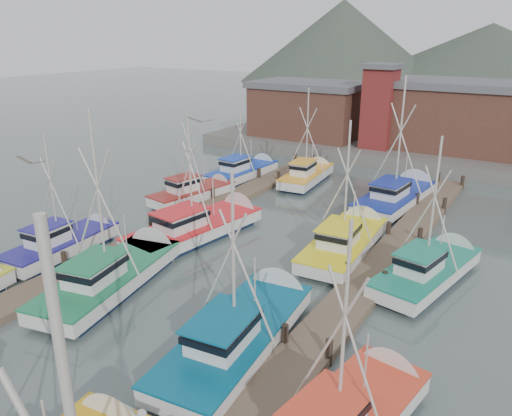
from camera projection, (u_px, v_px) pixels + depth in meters
The scene contains 20 objects.
ground at pixel (201, 293), 25.69m from camera, with size 260.00×260.00×0.00m, color #485655.
dock_left at pixel (153, 236), 32.32m from camera, with size 2.30×46.00×1.50m.
dock_right at pixel (359, 292), 25.41m from camera, with size 2.30×46.00×1.50m.
quay at pixel (405, 148), 55.21m from camera, with size 44.00×16.00×1.20m, color slate.
shed_left at pixel (309, 109), 57.79m from camera, with size 12.72×8.48×6.20m.
shed_center at pixel (468, 115), 50.89m from camera, with size 14.84×9.54×6.90m.
lookout_tower at pixel (379, 106), 51.34m from camera, with size 3.60×3.60×8.50m.
distant_hills at pixel (449, 84), 130.47m from camera, with size 175.00×140.00×42.00m.
boat_4 at pixel (117, 274), 26.27m from camera, with size 4.87×10.28×10.35m.
boat_5 at pixel (243, 330), 21.27m from camera, with size 4.11×10.33×8.81m.
boat_6 at pixel (68, 242), 30.17m from camera, with size 3.28×8.04×8.06m.
boat_8 at pixel (202, 226), 32.76m from camera, with size 4.63×10.66×8.87m.
boat_9 at pixel (347, 241), 30.41m from camera, with size 3.65×9.59×8.97m.
boat_10 at pixel (197, 192), 39.57m from camera, with size 3.71×8.08×8.37m.
boat_11 at pixel (431, 269), 26.78m from camera, with size 4.32×9.09×8.73m.
boat_12 at pixel (308, 175), 44.48m from camera, with size 3.55×8.37×9.00m.
boat_13 at pixel (398, 196), 38.79m from camera, with size 4.33×10.43×10.78m.
boat_14 at pixel (245, 171), 45.67m from camera, with size 3.17×8.73×7.03m.
gull_near at pixel (31, 162), 17.95m from camera, with size 1.54×0.60×0.24m.
gull_far at pixel (201, 121), 24.19m from camera, with size 1.55×0.62×0.24m.
Camera 1 is at (14.35, -17.90, 12.69)m, focal length 35.00 mm.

